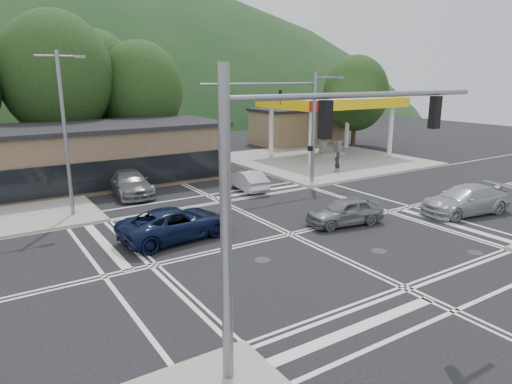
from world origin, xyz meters
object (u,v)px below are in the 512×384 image
car_blue_west (176,223)px  car_queue_a (247,180)px  car_grey_center (345,211)px  pedestrian (337,162)px  car_silver_east (465,200)px  car_queue_b (203,165)px  car_northbound (129,183)px

car_blue_west → car_queue_a: bearing=-57.5°
car_grey_center → pedestrian: bearing=148.5°
car_grey_center → car_queue_a: 9.31m
car_silver_east → car_queue_b: size_ratio=1.37×
car_northbound → car_grey_center: bearing=-55.7°
car_blue_west → car_silver_east: bearing=-114.2°
car_northbound → pedestrian: 16.51m
car_queue_a → pedestrian: pedestrian is taller
car_silver_east → pedestrian: size_ratio=3.36×
car_queue_b → pedestrian: size_ratio=2.45×
car_blue_west → car_northbound: car_northbound is taller
pedestrian → car_silver_east: bearing=72.9°
car_blue_west → car_grey_center: (8.44, -2.83, -0.05)m
car_silver_east → car_northbound: bearing=-125.4°
car_blue_west → car_queue_a: size_ratio=1.33×
car_queue_b → car_northbound: size_ratio=0.72×
car_blue_west → pedestrian: bearing=-73.4°
car_queue_a → car_queue_b: bearing=-82.3°
car_northbound → car_silver_east: bearing=-42.0°
car_blue_west → car_grey_center: bearing=-114.7°
car_blue_west → car_northbound: (0.79, 9.67, 0.04)m
car_silver_east → car_queue_b: 19.76m
car_queue_a → car_silver_east: bearing=129.7°
car_silver_east → car_blue_west: bearing=-98.7°
car_grey_center → pedestrian: pedestrian is taller
car_blue_west → car_queue_a: 10.37m
car_silver_east → car_northbound: 20.96m
car_silver_east → car_queue_a: 13.82m
car_blue_west → pedestrian: 18.55m
car_queue_b → pedestrian: bearing=143.9°
car_queue_a → car_northbound: size_ratio=0.74×
car_silver_east → pedestrian: pedestrian is taller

